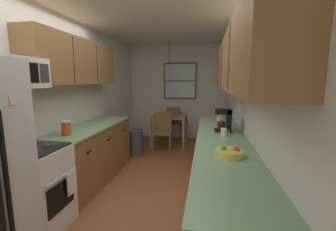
% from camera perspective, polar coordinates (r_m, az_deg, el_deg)
% --- Properties ---
extents(ground_plane, '(12.00, 12.00, 0.00)m').
position_cam_1_polar(ground_plane, '(3.94, -2.75, -15.08)').
color(ground_plane, brown).
extents(wall_left, '(0.10, 9.00, 2.55)m').
position_cam_1_polar(wall_left, '(4.12, -21.57, 3.74)').
color(wall_left, silver).
rests_on(wall_left, ground).
extents(wall_right, '(0.10, 9.00, 2.55)m').
position_cam_1_polar(wall_right, '(3.57, 18.77, 3.17)').
color(wall_right, silver).
rests_on(wall_right, ground).
extents(wall_back, '(4.40, 0.10, 2.55)m').
position_cam_1_polar(wall_back, '(6.22, 2.44, 5.93)').
color(wall_back, silver).
rests_on(wall_back, ground).
extents(ceiling_slab, '(4.40, 9.00, 0.08)m').
position_cam_1_polar(ceiling_slab, '(3.73, -3.08, 24.24)').
color(ceiling_slab, white).
extents(stove_range, '(0.66, 0.59, 1.10)m').
position_cam_1_polar(stove_range, '(2.86, -31.23, -15.77)').
color(stove_range, white).
rests_on(stove_range, ground).
extents(microwave_over_range, '(0.39, 0.63, 0.31)m').
position_cam_1_polar(microwave_over_range, '(2.71, -35.18, 8.96)').
color(microwave_over_range, white).
extents(counter_left, '(0.64, 1.91, 0.90)m').
position_cam_1_polar(counter_left, '(3.83, -18.91, -9.11)').
color(counter_left, brown).
rests_on(counter_left, ground).
extents(upper_cabinets_left, '(0.33, 1.99, 0.66)m').
position_cam_1_polar(upper_cabinets_left, '(3.68, -22.41, 12.57)').
color(upper_cabinets_left, brown).
extents(counter_right, '(0.64, 3.35, 0.90)m').
position_cam_1_polar(counter_right, '(2.90, 13.58, -14.84)').
color(counter_right, brown).
rests_on(counter_right, ground).
extents(upper_cabinets_right, '(0.33, 3.03, 0.63)m').
position_cam_1_polar(upper_cabinets_right, '(2.63, 17.90, 13.09)').
color(upper_cabinets_right, brown).
extents(dining_table, '(0.84, 0.72, 0.73)m').
position_cam_1_polar(dining_table, '(5.56, 0.26, -1.42)').
color(dining_table, '#A87F51').
rests_on(dining_table, ground).
extents(dining_chair_near, '(0.42, 0.42, 0.90)m').
position_cam_1_polar(dining_chair_near, '(5.04, -1.33, -3.70)').
color(dining_chair_near, brown).
rests_on(dining_chair_near, ground).
extents(dining_chair_far, '(0.44, 0.44, 0.90)m').
position_cam_1_polar(dining_chair_far, '(6.12, 1.42, -1.42)').
color(dining_chair_far, brown).
rests_on(dining_chair_far, ground).
extents(pendant_light, '(0.28, 0.28, 0.69)m').
position_cam_1_polar(pendant_light, '(5.47, 0.28, 12.23)').
color(pendant_light, black).
extents(back_window, '(0.90, 0.05, 0.98)m').
position_cam_1_polar(back_window, '(6.13, 3.09, 8.85)').
color(back_window, brown).
extents(trash_bin, '(0.34, 0.34, 0.55)m').
position_cam_1_polar(trash_bin, '(4.91, -8.35, -6.83)').
color(trash_bin, '#3F3F42').
rests_on(trash_bin, ground).
extents(storage_canister, '(0.12, 0.12, 0.19)m').
position_cam_1_polar(storage_canister, '(3.19, -24.64, -2.94)').
color(storage_canister, '#D84C19').
rests_on(storage_canister, counter_left).
extents(dish_towel, '(0.02, 0.16, 0.24)m').
position_cam_1_polar(dish_towel, '(2.75, -23.41, -15.51)').
color(dish_towel, white).
extents(coffee_maker, '(0.22, 0.18, 0.31)m').
position_cam_1_polar(coffee_maker, '(3.20, 14.45, -1.10)').
color(coffee_maker, black).
rests_on(coffee_maker, counter_right).
extents(mug_by_coffeemaker, '(0.11, 0.07, 0.09)m').
position_cam_1_polar(mug_by_coffeemaker, '(3.98, 12.98, -0.79)').
color(mug_by_coffeemaker, white).
rests_on(mug_by_coffeemaker, counter_right).
extents(mug_spare, '(0.11, 0.07, 0.10)m').
position_cam_1_polar(mug_spare, '(2.94, 14.15, -4.18)').
color(mug_spare, white).
rests_on(mug_spare, counter_right).
extents(fruit_bowl, '(0.27, 0.27, 0.09)m').
position_cam_1_polar(fruit_bowl, '(2.21, 15.56, -9.11)').
color(fruit_bowl, '#E5D14C').
rests_on(fruit_bowl, counter_right).
extents(table_serving_bowl, '(0.20, 0.20, 0.06)m').
position_cam_1_polar(table_serving_bowl, '(5.46, 0.28, 0.09)').
color(table_serving_bowl, '#4C7299').
rests_on(table_serving_bowl, dining_table).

